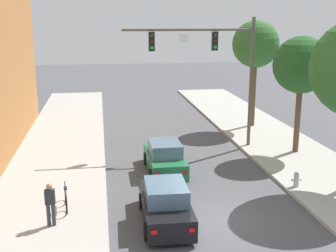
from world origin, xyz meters
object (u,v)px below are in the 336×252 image
at_px(car_lead_green, 165,158).
at_px(fire_hydrant, 296,179).
at_px(traffic_signal_mast, 215,58).
at_px(pedestrian_sidewalk_left_walker, 50,202).
at_px(car_following_black, 166,204).
at_px(bicycle_leaning, 66,199).
at_px(street_tree_third, 256,45).
at_px(street_tree_second, 301,66).

bearing_deg(car_lead_green, fire_hydrant, -30.03).
distance_m(traffic_signal_mast, pedestrian_sidewalk_left_walker, 13.10).
distance_m(traffic_signal_mast, car_lead_green, 6.80).
xyz_separation_m(car_following_black, bicycle_leaning, (-3.81, 1.56, -0.18)).
bearing_deg(bicycle_leaning, car_following_black, -22.22).
bearing_deg(street_tree_third, fire_hydrant, -99.71).
relative_size(car_lead_green, fire_hydrant, 5.89).
height_order(car_lead_green, street_tree_third, street_tree_third).
relative_size(traffic_signal_mast, car_following_black, 1.77).
distance_m(car_following_black, pedestrian_sidewalk_left_walker, 4.25).
relative_size(bicycle_leaning, fire_hydrant, 2.45).
bearing_deg(street_tree_second, bicycle_leaning, -155.04).
distance_m(car_lead_green, bicycle_leaning, 6.08).
height_order(car_following_black, bicycle_leaning, car_following_black).
bearing_deg(bicycle_leaning, traffic_signal_mast, 42.99).
distance_m(pedestrian_sidewalk_left_walker, fire_hydrant, 10.84).
relative_size(traffic_signal_mast, street_tree_second, 1.16).
xyz_separation_m(car_following_black, street_tree_second, (8.64, 7.35, 4.34)).
xyz_separation_m(car_following_black, fire_hydrant, (6.35, 2.31, -0.22)).
xyz_separation_m(car_lead_green, bicycle_leaning, (-4.60, -3.96, -0.18)).
bearing_deg(fire_hydrant, street_tree_second, 65.55).
bearing_deg(street_tree_second, car_lead_green, -166.87).
relative_size(bicycle_leaning, street_tree_third, 0.24).
bearing_deg(bicycle_leaning, street_tree_third, 45.09).
distance_m(car_lead_green, pedestrian_sidewalk_left_walker, 7.43).
distance_m(fire_hydrant, street_tree_second, 7.17).
xyz_separation_m(car_following_black, pedestrian_sidewalk_left_walker, (-4.23, 0.06, 0.34)).
distance_m(fire_hydrant, street_tree_third, 12.72).
height_order(fire_hydrant, street_tree_third, street_tree_third).
distance_m(bicycle_leaning, street_tree_second, 14.46).
bearing_deg(pedestrian_sidewalk_left_walker, fire_hydrant, 11.97).
distance_m(car_following_black, street_tree_third, 16.81).
xyz_separation_m(traffic_signal_mast, street_tree_second, (4.40, -1.71, -0.33)).
distance_m(car_following_black, street_tree_second, 12.15).
xyz_separation_m(pedestrian_sidewalk_left_walker, street_tree_second, (12.88, 7.29, 4.00)).
relative_size(car_following_black, street_tree_second, 0.66).
xyz_separation_m(traffic_signal_mast, car_lead_green, (-3.45, -3.54, -4.67)).
distance_m(car_lead_green, street_tree_third, 12.22).
bearing_deg(fire_hydrant, car_following_black, -160.04).
distance_m(bicycle_leaning, fire_hydrant, 10.19).
relative_size(pedestrian_sidewalk_left_walker, street_tree_third, 0.22).
bearing_deg(traffic_signal_mast, bicycle_leaning, -137.01).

